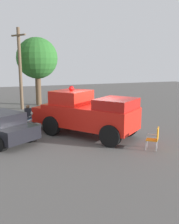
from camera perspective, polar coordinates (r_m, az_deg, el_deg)
The scene contains 9 objects.
ground_plane at distance 13.25m, azimuth 1.73°, elevation -5.41°, with size 60.00×60.00×0.00m, color #514F4C.
vintage_fire_truck at distance 13.07m, azimuth -0.87°, elevation -0.23°, with size 6.06×5.31×2.59m.
lawn_chair_near_truck at distance 15.66m, azimuth -13.82°, elevation -0.89°, with size 0.69×0.69×1.02m.
lawn_chair_by_car at distance 11.34m, azimuth 14.80°, elevation -5.58°, with size 0.69×0.69×1.02m.
lawn_chair_spare at distance 15.85m, azimuth 5.30°, elevation -0.47°, with size 0.69×0.69×1.02m.
spectator_seated at distance 15.53m, azimuth -14.09°, elevation -0.60°, with size 0.65×0.62×1.29m.
spectator_standing at distance 16.93m, azimuth -5.41°, elevation 1.58°, with size 0.53×0.52×1.68m.
oak_tree_left at distance 22.86m, azimuth -11.97°, elevation 11.94°, with size 3.62×3.62×6.01m.
utility_pole at distance 21.07m, azimuth -15.69°, elevation 9.80°, with size 1.51×0.99×6.54m.
Camera 1 is at (11.70, -4.92, 3.81)m, focal length 39.72 mm.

